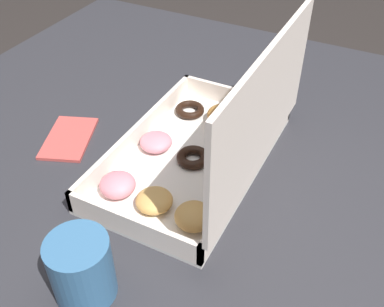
% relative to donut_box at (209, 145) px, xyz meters
% --- Properties ---
extents(dining_table, '(1.05, 1.00, 0.78)m').
position_rel_donut_box_xyz_m(dining_table, '(-0.04, -0.13, -0.16)').
color(dining_table, '#2D2D33').
rests_on(dining_table, ground_plane).
extents(donut_box, '(0.39, 0.23, 0.25)m').
position_rel_donut_box_xyz_m(donut_box, '(0.00, 0.00, 0.00)').
color(donut_box, silver).
rests_on(donut_box, dining_table).
extents(coffee_mug, '(0.08, 0.08, 0.10)m').
position_rel_donut_box_xyz_m(coffee_mug, '(0.29, -0.04, -0.00)').
color(coffee_mug, teal).
rests_on(coffee_mug, dining_table).
extents(paper_napkin, '(0.15, 0.12, 0.01)m').
position_rel_donut_box_xyz_m(paper_napkin, '(0.04, -0.27, -0.05)').
color(paper_napkin, '#CC4C47').
rests_on(paper_napkin, dining_table).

